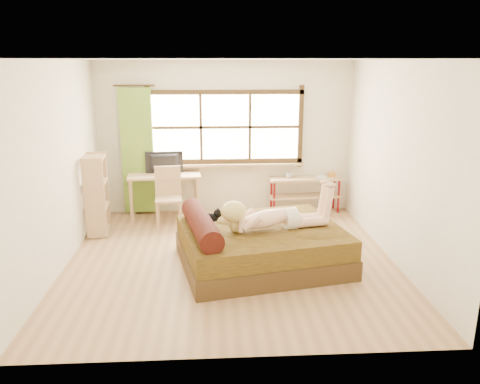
{
  "coord_description": "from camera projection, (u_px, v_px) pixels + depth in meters",
  "views": [
    {
      "loc": [
        -0.22,
        -6.05,
        2.68
      ],
      "look_at": [
        0.14,
        0.2,
        0.92
      ],
      "focal_mm": 35.0,
      "sensor_mm": 36.0,
      "label": 1
    }
  ],
  "objects": [
    {
      "name": "kitten",
      "position": [
        208.0,
        217.0,
        6.29
      ],
      "size": [
        0.34,
        0.19,
        0.25
      ],
      "primitive_type": null,
      "rotation": [
        0.0,
        0.0,
        0.21
      ],
      "color": "black",
      "rests_on": "bed"
    },
    {
      "name": "bed",
      "position": [
        258.0,
        245.0,
        6.32
      ],
      "size": [
        2.41,
        2.09,
        0.8
      ],
      "rotation": [
        0.0,
        0.0,
        0.21
      ],
      "color": "#382810",
      "rests_on": "floor"
    },
    {
      "name": "cup",
      "position": [
        289.0,
        175.0,
        8.41
      ],
      "size": [
        0.13,
        0.13,
        0.09
      ],
      "primitive_type": "imported",
      "rotation": [
        0.0,
        0.0,
        0.08
      ],
      "color": "gray",
      "rests_on": "pipe_shelf"
    },
    {
      "name": "window",
      "position": [
        225.0,
        130.0,
        8.27
      ],
      "size": [
        2.8,
        0.16,
        1.46
      ],
      "color": "#FFEDBF",
      "rests_on": "wall_back"
    },
    {
      "name": "desk",
      "position": [
        165.0,
        180.0,
        8.18
      ],
      "size": [
        1.29,
        0.68,
        0.78
      ],
      "rotation": [
        0.0,
        0.0,
        0.09
      ],
      "color": "tan",
      "rests_on": "floor"
    },
    {
      "name": "ceiling",
      "position": [
        230.0,
        59.0,
        5.82
      ],
      "size": [
        4.5,
        4.5,
        0.0
      ],
      "primitive_type": "plane",
      "rotation": [
        3.14,
        0.0,
        0.0
      ],
      "color": "white",
      "rests_on": "wall_back"
    },
    {
      "name": "book",
      "position": [
        316.0,
        177.0,
        8.45
      ],
      "size": [
        0.19,
        0.24,
        0.02
      ],
      "primitive_type": "imported",
      "rotation": [
        0.0,
        0.0,
        0.08
      ],
      "color": "gray",
      "rests_on": "pipe_shelf"
    },
    {
      "name": "wall_right",
      "position": [
        397.0,
        163.0,
        6.31
      ],
      "size": [
        0.0,
        4.5,
        4.5
      ],
      "primitive_type": "plane",
      "rotation": [
        1.57,
        0.0,
        -1.57
      ],
      "color": "silver",
      "rests_on": "floor"
    },
    {
      "name": "curtain",
      "position": [
        138.0,
        151.0,
        8.2
      ],
      "size": [
        0.55,
        0.1,
        2.2
      ],
      "primitive_type": "cube",
      "color": "#447C21",
      "rests_on": "wall_back"
    },
    {
      "name": "pipe_shelf",
      "position": [
        306.0,
        187.0,
        8.49
      ],
      "size": [
        1.32,
        0.43,
        0.74
      ],
      "rotation": [
        0.0,
        0.0,
        0.08
      ],
      "color": "tan",
      "rests_on": "floor"
    },
    {
      "name": "wall_front",
      "position": [
        240.0,
        221.0,
        4.02
      ],
      "size": [
        4.5,
        0.0,
        4.5
      ],
      "primitive_type": "plane",
      "rotation": [
        -1.57,
        0.0,
        0.0
      ],
      "color": "silver",
      "rests_on": "floor"
    },
    {
      "name": "floor",
      "position": [
        231.0,
        259.0,
        6.55
      ],
      "size": [
        4.5,
        4.5,
        0.0
      ],
      "primitive_type": "plane",
      "color": "#9E754C",
      "rests_on": "ground"
    },
    {
      "name": "chair",
      "position": [
        168.0,
        193.0,
        7.87
      ],
      "size": [
        0.47,
        0.47,
        0.98
      ],
      "rotation": [
        0.0,
        0.0,
        0.09
      ],
      "color": "tan",
      "rests_on": "floor"
    },
    {
      "name": "monitor",
      "position": [
        164.0,
        163.0,
        8.15
      ],
      "size": [
        0.66,
        0.14,
        0.38
      ],
      "primitive_type": "imported",
      "rotation": [
        0.0,
        0.0,
        3.23
      ],
      "color": "black",
      "rests_on": "desk"
    },
    {
      "name": "woman",
      "position": [
        274.0,
        206.0,
        6.14
      ],
      "size": [
        1.53,
        0.72,
        0.63
      ],
      "primitive_type": null,
      "rotation": [
        0.0,
        0.0,
        0.21
      ],
      "color": "beige",
      "rests_on": "bed"
    },
    {
      "name": "bookshelf",
      "position": [
        97.0,
        194.0,
        7.4
      ],
      "size": [
        0.37,
        0.58,
        1.27
      ],
      "rotation": [
        0.0,
        0.0,
        0.1
      ],
      "color": "tan",
      "rests_on": "floor"
    },
    {
      "name": "wall_left",
      "position": [
        57.0,
        167.0,
        6.06
      ],
      "size": [
        0.0,
        4.5,
        4.5
      ],
      "primitive_type": "plane",
      "rotation": [
        1.57,
        0.0,
        1.57
      ],
      "color": "silver",
      "rests_on": "floor"
    },
    {
      "name": "wall_back",
      "position": [
        226.0,
        138.0,
        8.35
      ],
      "size": [
        4.5,
        0.0,
        4.5
      ],
      "primitive_type": "plane",
      "rotation": [
        1.57,
        0.0,
        0.0
      ],
      "color": "silver",
      "rests_on": "floor"
    }
  ]
}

